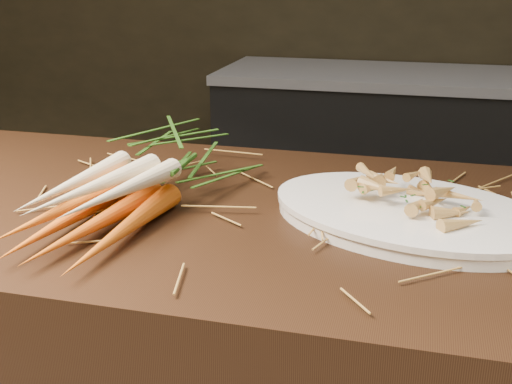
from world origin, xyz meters
TOP-DOWN VIEW (x-y plane):
  - back_counter at (0.30, 2.18)m, footprint 1.82×0.62m
  - straw_bedding at (0.00, 0.30)m, footprint 1.40×0.60m
  - root_veg_bunch at (-0.16, 0.29)m, footprint 0.24×0.57m
  - serving_platter at (0.25, 0.30)m, footprint 0.50×0.41m
  - roasted_veg_heap at (0.25, 0.30)m, footprint 0.25×0.21m
  - serving_fork at (0.39, 0.23)m, footprint 0.09×0.15m

SIDE VIEW (x-z plane):
  - back_counter at x=0.30m, z-range 0.00..0.84m
  - straw_bedding at x=0.00m, z-range 0.90..0.92m
  - serving_platter at x=0.25m, z-range 0.90..0.92m
  - serving_fork at x=0.39m, z-range 0.92..0.93m
  - roasted_veg_heap at x=0.25m, z-range 0.92..0.97m
  - root_veg_bunch at x=-0.16m, z-range 0.90..1.00m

